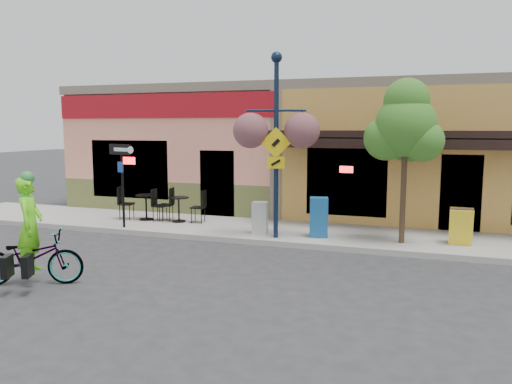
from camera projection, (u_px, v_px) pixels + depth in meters
ground at (275, 252)px, 12.30m from camera, size 90.00×90.00×0.00m
sidewalk at (295, 233)px, 14.17m from camera, size 24.00×3.00×0.15m
curb at (281, 244)px, 12.81m from camera, size 24.00×0.12×0.15m
building at (331, 148)px, 19.05m from camera, size 18.20×8.20×4.50m
bicycle at (30, 258)px, 9.70m from camera, size 2.14×1.48×1.06m
cyclist_rider at (31, 238)px, 9.63m from camera, size 0.69×0.81×1.87m
lamp_post at (276, 146)px, 12.91m from camera, size 1.64×0.96×4.81m
one_way_sign at (123, 186)px, 14.40m from camera, size 0.95×0.48×2.42m
cafe_set_left at (146, 203)px, 15.67m from camera, size 1.86×1.15×1.04m
cafe_set_right at (179, 206)px, 15.34m from camera, size 1.75×0.99×1.01m
newspaper_box_blue at (319, 217)px, 13.25m from camera, size 0.56×0.52×1.06m
newspaper_box_grey at (260, 218)px, 13.66m from camera, size 0.46×0.43×0.87m
street_tree at (404, 161)px, 12.35m from camera, size 1.79×1.79×4.15m
sandwich_board at (461, 228)px, 12.21m from camera, size 0.57×0.43×0.92m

